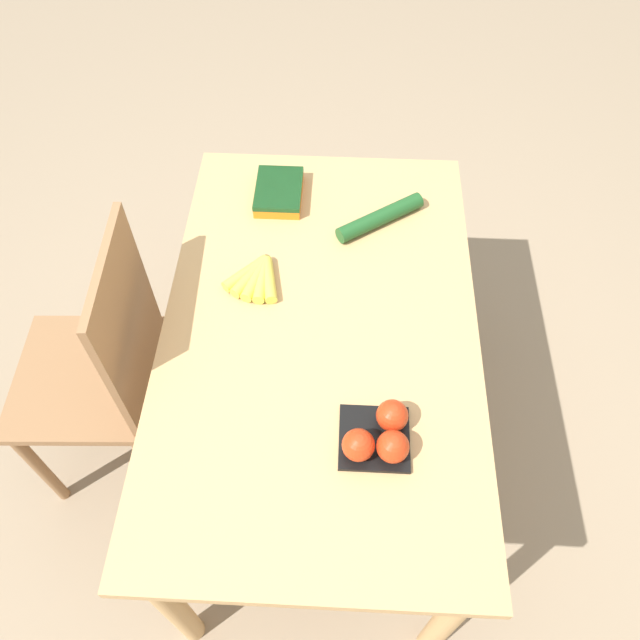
# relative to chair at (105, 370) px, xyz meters

# --- Properties ---
(ground_plane) EXTENTS (12.00, 12.00, 0.00)m
(ground_plane) POSITION_rel_chair_xyz_m (0.02, -0.61, -0.51)
(ground_plane) COLOR gray
(dining_table) EXTENTS (1.32, 0.80, 0.73)m
(dining_table) POSITION_rel_chair_xyz_m (0.02, -0.61, 0.12)
(dining_table) COLOR tan
(dining_table) RESTS_ON ground_plane
(chair) EXTENTS (0.44, 0.42, 0.97)m
(chair) POSITION_rel_chair_xyz_m (0.00, 0.00, 0.00)
(chair) COLOR #8E6642
(chair) RESTS_ON ground_plane
(banana_bunch) EXTENTS (0.16, 0.15, 0.03)m
(banana_bunch) POSITION_rel_chair_xyz_m (0.16, -0.44, 0.24)
(banana_bunch) COLOR brown
(banana_bunch) RESTS_ON dining_table
(tomato_pack) EXTENTS (0.16, 0.16, 0.08)m
(tomato_pack) POSITION_rel_chair_xyz_m (-0.29, -0.76, 0.27)
(tomato_pack) COLOR black
(tomato_pack) RESTS_ON dining_table
(carrot_bag) EXTENTS (0.18, 0.14, 0.04)m
(carrot_bag) POSITION_rel_chair_xyz_m (0.48, -0.47, 0.25)
(carrot_bag) COLOR orange
(carrot_bag) RESTS_ON dining_table
(cucumber_near) EXTENTS (0.19, 0.25, 0.05)m
(cucumber_near) POSITION_rel_chair_xyz_m (0.39, -0.77, 0.25)
(cucumber_near) COLOR #1E5123
(cucumber_near) RESTS_ON dining_table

